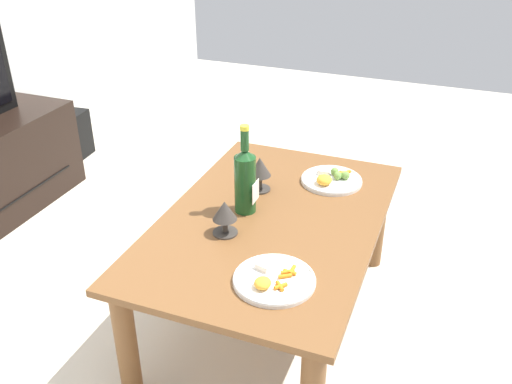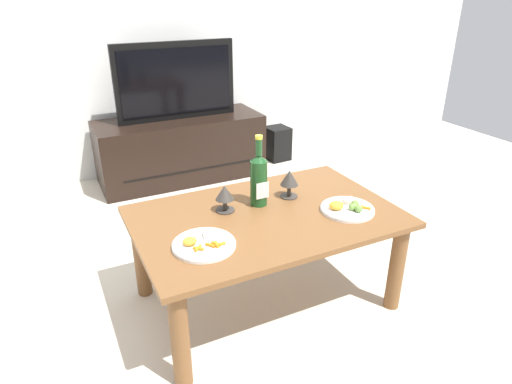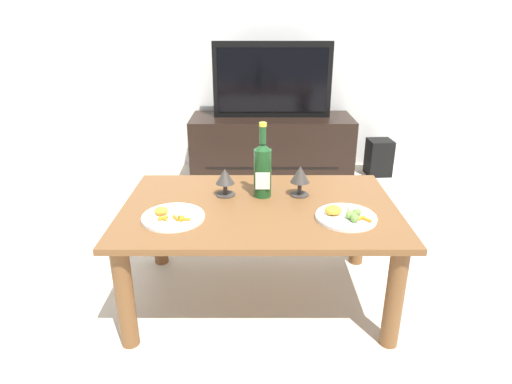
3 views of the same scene
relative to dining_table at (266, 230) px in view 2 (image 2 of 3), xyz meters
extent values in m
plane|color=beige|center=(0.00, 0.00, -0.38)|extent=(6.40, 6.40, 0.00)
cube|color=brown|center=(0.00, 0.00, 0.07)|extent=(1.15, 0.74, 0.03)
cylinder|color=brown|center=(-0.51, -0.31, -0.16)|extent=(0.07, 0.07, 0.43)
cylinder|color=brown|center=(0.51, -0.31, -0.16)|extent=(0.07, 0.07, 0.43)
cylinder|color=brown|center=(-0.51, 0.31, -0.16)|extent=(0.07, 0.07, 0.43)
cylinder|color=brown|center=(0.51, 0.31, -0.16)|extent=(0.07, 0.07, 0.43)
cube|color=black|center=(0.11, 1.62, -0.14)|extent=(1.23, 0.46, 0.47)
cube|color=black|center=(0.11, 1.39, -0.24)|extent=(0.98, 0.01, 0.01)
cube|color=black|center=(0.11, 1.62, 0.37)|extent=(0.88, 0.04, 0.55)
cube|color=black|center=(0.11, 1.60, 0.37)|extent=(0.81, 0.01, 0.46)
cube|color=black|center=(0.97, 1.65, -0.24)|extent=(0.20, 0.20, 0.28)
cylinder|color=#19471E|center=(0.01, 0.11, 0.18)|extent=(0.08, 0.08, 0.21)
cone|color=#19471E|center=(0.01, 0.11, 0.30)|extent=(0.08, 0.08, 0.03)
cylinder|color=#19471E|center=(0.01, 0.11, 0.35)|extent=(0.03, 0.03, 0.07)
cylinder|color=yellow|center=(0.01, 0.11, 0.40)|extent=(0.03, 0.03, 0.02)
cube|color=silver|center=(0.01, 0.07, 0.16)|extent=(0.06, 0.00, 0.08)
cylinder|color=#38332D|center=(-0.15, 0.11, 0.08)|extent=(0.09, 0.09, 0.01)
cylinder|color=#38332D|center=(-0.15, 0.11, 0.11)|extent=(0.02, 0.02, 0.05)
cone|color=#38332D|center=(-0.15, 0.11, 0.17)|extent=(0.08, 0.08, 0.07)
cylinder|color=#38332D|center=(0.18, 0.11, 0.08)|extent=(0.08, 0.08, 0.01)
cylinder|color=#38332D|center=(0.18, 0.11, 0.11)|extent=(0.02, 0.02, 0.06)
cone|color=#38332D|center=(0.18, 0.11, 0.18)|extent=(0.08, 0.08, 0.07)
cylinder|color=white|center=(-0.34, -0.13, 0.08)|extent=(0.25, 0.25, 0.01)
torus|color=white|center=(-0.34, -0.13, 0.09)|extent=(0.25, 0.25, 0.01)
ellipsoid|color=orange|center=(-0.39, -0.11, 0.11)|extent=(0.05, 0.05, 0.03)
cube|color=beige|center=(-0.30, -0.09, 0.10)|extent=(0.06, 0.06, 0.02)
cylinder|color=orange|center=(-0.29, -0.17, 0.10)|extent=(0.04, 0.01, 0.01)
cylinder|color=orange|center=(-0.30, -0.16, 0.10)|extent=(0.02, 0.04, 0.01)
cylinder|color=orange|center=(-0.30, -0.16, 0.10)|extent=(0.03, 0.04, 0.01)
cylinder|color=orange|center=(-0.32, -0.16, 0.10)|extent=(0.03, 0.04, 0.01)
cylinder|color=orange|center=(-0.37, -0.16, 0.10)|extent=(0.04, 0.04, 0.01)
cylinder|color=orange|center=(-0.37, -0.16, 0.10)|extent=(0.04, 0.04, 0.01)
cylinder|color=white|center=(0.34, -0.13, 0.08)|extent=(0.24, 0.24, 0.01)
torus|color=white|center=(0.34, -0.13, 0.09)|extent=(0.24, 0.24, 0.01)
ellipsoid|color=orange|center=(0.29, -0.11, 0.11)|extent=(0.07, 0.06, 0.04)
cube|color=beige|center=(0.38, -0.09, 0.10)|extent=(0.06, 0.05, 0.02)
cylinder|color=orange|center=(0.41, -0.17, 0.10)|extent=(0.04, 0.04, 0.01)
cylinder|color=orange|center=(0.39, -0.16, 0.10)|extent=(0.04, 0.04, 0.01)
cylinder|color=orange|center=(0.37, -0.16, 0.10)|extent=(0.05, 0.03, 0.01)
sphere|color=olive|center=(0.36, -0.17, 0.10)|extent=(0.03, 0.03, 0.03)
sphere|color=olive|center=(0.38, -0.13, 0.11)|extent=(0.03, 0.03, 0.03)
sphere|color=olive|center=(0.35, -0.15, 0.11)|extent=(0.03, 0.03, 0.03)
sphere|color=olive|center=(0.36, -0.15, 0.10)|extent=(0.03, 0.03, 0.03)
sphere|color=olive|center=(0.36, -0.18, 0.11)|extent=(0.03, 0.03, 0.03)
camera|label=1|loc=(-1.59, -0.56, 1.12)|focal=39.33mm
camera|label=2|loc=(-0.81, -1.54, 0.99)|focal=31.34mm
camera|label=3|loc=(-0.01, -1.67, 0.83)|focal=30.61mm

